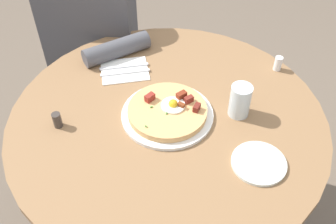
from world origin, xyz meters
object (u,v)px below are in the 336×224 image
object	(u,v)px
dining_table	(167,151)
breakfast_pizza	(169,111)
bread_plate	(259,163)
person_seated	(97,67)
fork	(124,66)
water_glass	(240,101)
salt_shaker	(278,63)
pizza_plate	(169,116)
pepper_shaker	(57,120)
knife	(125,72)

from	to	relation	value
dining_table	breakfast_pizza	size ratio (longest dim) A/B	4.04
dining_table	bread_plate	bearing A→B (deg)	147.89
person_seated	fork	bearing A→B (deg)	123.11
water_glass	breakfast_pizza	bearing A→B (deg)	8.18
water_glass	salt_shaker	distance (m)	0.29
dining_table	pizza_plate	xyz separation A→B (m)	(-0.00, 0.00, 0.19)
pizza_plate	bread_plate	world-z (taller)	pizza_plate
fork	person_seated	bearing A→B (deg)	-71.50
pizza_plate	water_glass	world-z (taller)	water_glass
water_glass	salt_shaker	size ratio (longest dim) A/B	2.08
bread_plate	fork	bearing A→B (deg)	-41.99
dining_table	pizza_plate	world-z (taller)	pizza_plate
breakfast_pizza	bread_plate	world-z (taller)	breakfast_pizza
breakfast_pizza	fork	size ratio (longest dim) A/B	1.42
fork	breakfast_pizza	bearing A→B (deg)	113.11
person_seated	pepper_shaker	distance (m)	0.67
breakfast_pizza	water_glass	xyz separation A→B (m)	(-0.22, -0.03, 0.03)
person_seated	water_glass	size ratio (longest dim) A/B	10.09
breakfast_pizza	salt_shaker	size ratio (longest dim) A/B	4.74
person_seated	pizza_plate	xyz separation A→B (m)	(-0.38, 0.54, 0.25)
dining_table	person_seated	xyz separation A→B (m)	(0.38, -0.54, -0.07)
water_glass	pepper_shaker	bearing A→B (deg)	9.93
knife	salt_shaker	world-z (taller)	salt_shaker
person_seated	pizza_plate	bearing A→B (deg)	125.02
pizza_plate	water_glass	bearing A→B (deg)	-171.40
person_seated	pepper_shaker	xyz separation A→B (m)	(-0.03, 0.61, 0.27)
breakfast_pizza	water_glass	world-z (taller)	water_glass
breakfast_pizza	water_glass	size ratio (longest dim) A/B	2.27
breakfast_pizza	bread_plate	bearing A→B (deg)	147.64
fork	water_glass	xyz separation A→B (m)	(-0.41, 0.21, 0.05)
pizza_plate	breakfast_pizza	size ratio (longest dim) A/B	1.17
pepper_shaker	dining_table	bearing A→B (deg)	-168.41
dining_table	water_glass	bearing A→B (deg)	-172.55
pizza_plate	fork	world-z (taller)	pizza_plate
dining_table	person_seated	distance (m)	0.66
dining_table	pepper_shaker	distance (m)	0.40
knife	bread_plate	bearing A→B (deg)	125.33
breakfast_pizza	knife	size ratio (longest dim) A/B	1.42
person_seated	bread_plate	bearing A→B (deg)	132.53
salt_shaker	pepper_shaker	world-z (taller)	salt_shaker
knife	pepper_shaker	bearing A→B (deg)	43.30
fork	pizza_plate	bearing A→B (deg)	112.68
fork	salt_shaker	distance (m)	0.56
pizza_plate	water_glass	xyz separation A→B (m)	(-0.23, -0.03, 0.05)
pizza_plate	fork	bearing A→B (deg)	-52.71
knife	fork	bearing A→B (deg)	-90.00
breakfast_pizza	pepper_shaker	world-z (taller)	breakfast_pizza
bread_plate	pepper_shaker	bearing A→B (deg)	-9.64
dining_table	bread_plate	distance (m)	0.38
knife	breakfast_pizza	bearing A→B (deg)	116.11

